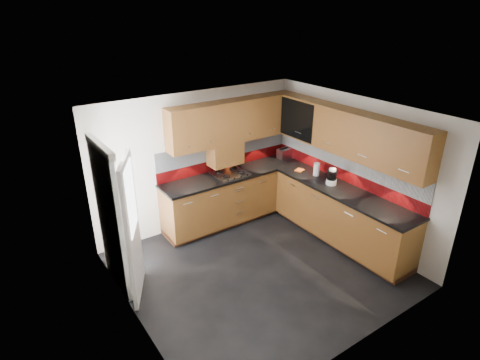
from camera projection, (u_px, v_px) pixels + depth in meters
room at (262, 179)px, 5.46m from camera, size 4.00×3.80×2.64m
base_cabinets at (284, 207)px, 6.98m from camera, size 2.70×3.20×0.95m
countertop at (285, 182)px, 6.77m from camera, size 2.72×3.22×0.04m
backsplash at (287, 160)px, 6.94m from camera, size 2.70×3.20×0.54m
upper_cabinets at (293, 127)px, 6.54m from camera, size 2.50×3.20×0.72m
extractor_hood at (225, 153)px, 7.01m from camera, size 0.60×0.33×0.40m
glass_cabinet at (303, 117)px, 7.00m from camera, size 0.32×0.80×0.66m
back_door at (119, 223)px, 5.29m from camera, size 0.42×1.19×2.04m
gas_hob at (231, 174)px, 7.02m from camera, size 0.58×0.51×0.04m
utensil_pot at (229, 163)px, 7.23m from camera, size 0.13×0.13×0.48m
toaster at (284, 153)px, 7.73m from camera, size 0.28×0.19×0.19m
food_processor at (332, 177)px, 6.59m from camera, size 0.17×0.17×0.28m
paper_towel at (317, 169)px, 6.94m from camera, size 0.13×0.13×0.22m
orange_cloth at (300, 170)px, 7.18m from camera, size 0.19×0.18×0.02m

